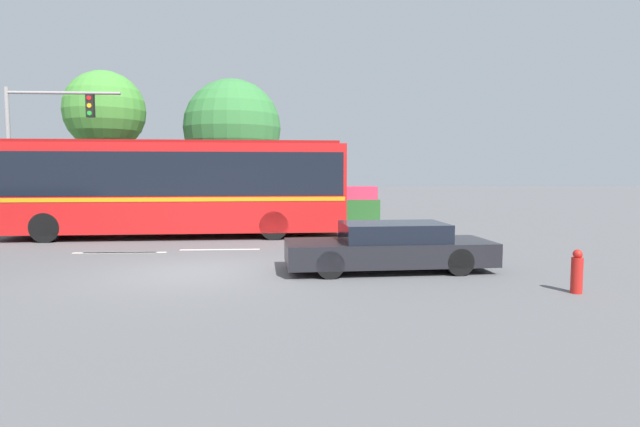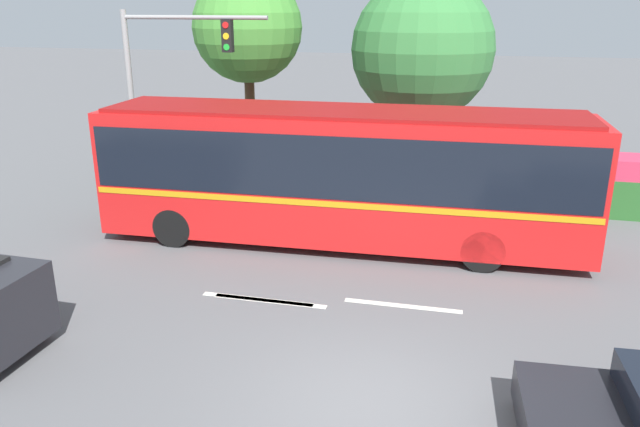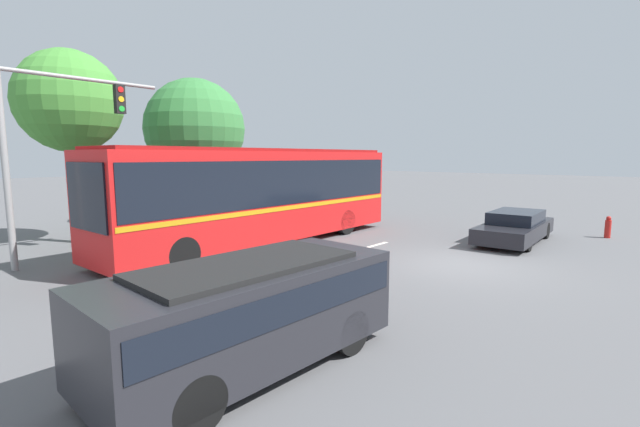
{
  "view_description": "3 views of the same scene",
  "coord_description": "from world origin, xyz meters",
  "px_view_note": "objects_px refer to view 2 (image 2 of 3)",
  "views": [
    {
      "loc": [
        2.22,
        -12.12,
        2.36
      ],
      "look_at": [
        3.21,
        3.2,
        1.11
      ],
      "focal_mm": 28.73,
      "sensor_mm": 36.0,
      "label": 1
    },
    {
      "loc": [
        1.16,
        -8.05,
        5.86
      ],
      "look_at": [
        -1.86,
        4.71,
        1.41
      ],
      "focal_mm": 34.8,
      "sensor_mm": 36.0,
      "label": 2
    },
    {
      "loc": [
        -12.14,
        -5.02,
        3.18
      ],
      "look_at": [
        -0.19,
        5.31,
        1.08
      ],
      "focal_mm": 24.22,
      "sensor_mm": 36.0,
      "label": 3
    }
  ],
  "objects_px": {
    "city_bus": "(341,169)",
    "traffic_light_pole": "(162,76)",
    "street_tree_left": "(247,28)",
    "street_tree_centre": "(422,49)"
  },
  "relations": [
    {
      "from": "traffic_light_pole",
      "to": "city_bus",
      "type": "bearing_deg",
      "value": -22.93
    },
    {
      "from": "city_bus",
      "to": "traffic_light_pole",
      "type": "distance_m",
      "value": 6.73
    },
    {
      "from": "city_bus",
      "to": "street_tree_left",
      "type": "distance_m",
      "value": 7.6
    },
    {
      "from": "street_tree_left",
      "to": "street_tree_centre",
      "type": "xyz_separation_m",
      "value": [
        5.67,
        0.85,
        -0.65
      ]
    },
    {
      "from": "street_tree_left",
      "to": "city_bus",
      "type": "bearing_deg",
      "value": -51.86
    },
    {
      "from": "traffic_light_pole",
      "to": "street_tree_left",
      "type": "bearing_deg",
      "value": 60.16
    },
    {
      "from": "traffic_light_pole",
      "to": "street_tree_centre",
      "type": "height_order",
      "value": "street_tree_centre"
    },
    {
      "from": "city_bus",
      "to": "street_tree_centre",
      "type": "xyz_separation_m",
      "value": [
        1.4,
        6.3,
        2.49
      ]
    },
    {
      "from": "traffic_light_pole",
      "to": "street_tree_centre",
      "type": "relative_size",
      "value": 0.84
    },
    {
      "from": "traffic_light_pole",
      "to": "street_tree_left",
      "type": "distance_m",
      "value": 3.61
    }
  ]
}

